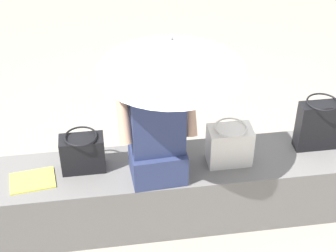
# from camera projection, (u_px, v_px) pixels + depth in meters

# --- Properties ---
(ground_plane) EXTENTS (14.00, 14.00, 0.00)m
(ground_plane) POSITION_uv_depth(u_px,v_px,m) (177.00, 214.00, 3.85)
(ground_plane) COLOR #9E9384
(stone_bench) EXTENTS (2.79, 0.48, 0.47)m
(stone_bench) POSITION_uv_depth(u_px,v_px,m) (177.00, 190.00, 3.71)
(stone_bench) COLOR slate
(stone_bench) RESTS_ON ground
(person_seated) EXTENTS (0.48, 0.30, 0.90)m
(person_seated) POSITION_uv_depth(u_px,v_px,m) (157.00, 127.00, 3.25)
(person_seated) COLOR navy
(person_seated) RESTS_ON stone_bench
(parasol) EXTENTS (0.85, 0.85, 0.99)m
(parasol) POSITION_uv_depth(u_px,v_px,m) (171.00, 54.00, 3.00)
(parasol) COLOR #B7B7BC
(parasol) RESTS_ON stone_bench
(handbag_black) EXTENTS (0.28, 0.21, 0.37)m
(handbag_black) POSITION_uv_depth(u_px,v_px,m) (318.00, 125.00, 3.61)
(handbag_black) COLOR black
(handbag_black) RESTS_ON stone_bench
(tote_bag_canvas) EXTENTS (0.28, 0.21, 0.27)m
(tote_bag_canvas) POSITION_uv_depth(u_px,v_px,m) (83.00, 153.00, 3.45)
(tote_bag_canvas) COLOR black
(tote_bag_canvas) RESTS_ON stone_bench
(shoulder_bag_spare) EXTENTS (0.29, 0.21, 0.28)m
(shoulder_bag_spare) POSITION_uv_depth(u_px,v_px,m) (229.00, 145.00, 3.51)
(shoulder_bag_spare) COLOR silver
(shoulder_bag_spare) RESTS_ON stone_bench
(magazine) EXTENTS (0.30, 0.23, 0.01)m
(magazine) POSITION_uv_depth(u_px,v_px,m) (32.00, 181.00, 3.43)
(magazine) COLOR #EAE04C
(magazine) RESTS_ON stone_bench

